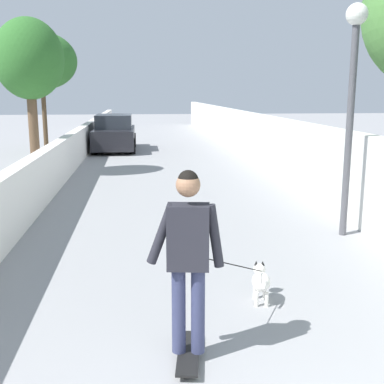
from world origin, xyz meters
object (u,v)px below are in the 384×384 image
at_px(lamp_post, 353,79).
at_px(person_skateboarder, 188,249).
at_px(tree_left_distant, 29,61).
at_px(dog, 260,280).
at_px(tree_left_mid, 41,61).
at_px(car_near, 114,134).
at_px(skateboard, 188,353).

distance_m(lamp_post, person_skateboarder, 5.16).
relative_size(tree_left_distant, dog, 3.09).
distance_m(tree_left_distant, person_skateboarder, 11.18).
height_order(tree_left_mid, tree_left_distant, tree_left_mid).
bearing_deg(tree_left_distant, dog, -153.94).
xyz_separation_m(tree_left_mid, car_near, (0.64, -2.78, -2.99)).
relative_size(person_skateboarder, car_near, 0.42).
bearing_deg(car_near, dog, -170.97).
xyz_separation_m(lamp_post, car_near, (13.24, 4.66, -2.00)).
height_order(tree_left_mid, person_skateboarder, tree_left_mid).
bearing_deg(person_skateboarder, tree_left_mid, 14.73).
bearing_deg(lamp_post, tree_left_mid, 30.57).
bearing_deg(dog, tree_left_distant, 26.06).
height_order(tree_left_mid, skateboard, tree_left_mid).
distance_m(lamp_post, car_near, 14.18).
height_order(lamp_post, skateboard, lamp_post).
bearing_deg(tree_left_mid, person_skateboarder, -165.27).
relative_size(person_skateboarder, dog, 1.18).
relative_size(tree_left_mid, lamp_post, 1.24).
distance_m(person_skateboarder, dog, 1.76).
bearing_deg(skateboard, person_skateboarder, -153.43).
bearing_deg(skateboard, dog, -39.72).
bearing_deg(car_near, lamp_post, -160.61).
xyz_separation_m(skateboard, dog, (1.19, -0.99, 0.21)).
relative_size(tree_left_mid, person_skateboarder, 2.79).
distance_m(lamp_post, dog, 4.15).
bearing_deg(tree_left_mid, dog, -160.77).
xyz_separation_m(tree_left_mid, dog, (-15.18, -5.30, -3.43)).
bearing_deg(lamp_post, tree_left_distant, 45.15).
distance_m(tree_left_distant, lamp_post, 9.39).
relative_size(lamp_post, skateboard, 4.77).
bearing_deg(tree_left_distant, skateboard, -161.37).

